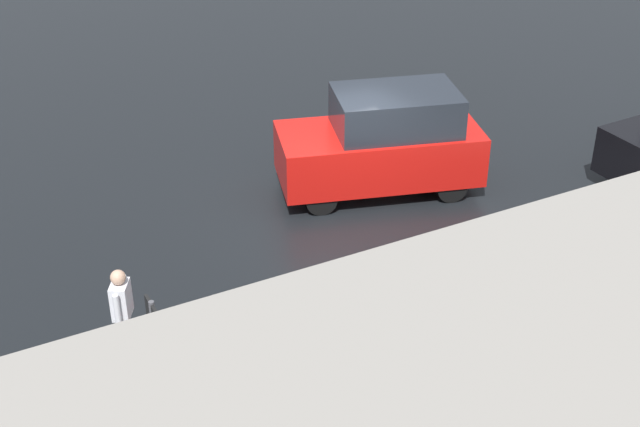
% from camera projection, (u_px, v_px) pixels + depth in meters
% --- Properties ---
extents(ground_plane, '(60.00, 60.00, 0.00)m').
position_uv_depth(ground_plane, '(349.00, 223.00, 16.63)').
color(ground_plane, black).
extents(kerb_strip, '(24.00, 3.20, 0.04)m').
position_uv_depth(kerb_strip, '(485.00, 350.00, 13.41)').
color(kerb_strip, slate).
rests_on(kerb_strip, ground).
extents(moving_hatchback, '(4.22, 2.75, 2.06)m').
position_uv_depth(moving_hatchback, '(383.00, 142.00, 17.27)').
color(moving_hatchback, red).
rests_on(moving_hatchback, ground).
extents(fire_hydrant, '(0.42, 0.31, 0.80)m').
position_uv_depth(fire_hydrant, '(179.00, 341.00, 12.98)').
color(fire_hydrant, red).
rests_on(fire_hydrant, ground).
extents(pedestrian, '(0.39, 0.51, 1.62)m').
position_uv_depth(pedestrian, '(122.00, 309.00, 12.72)').
color(pedestrian, silver).
rests_on(pedestrian, ground).
extents(metal_railing, '(9.28, 0.04, 1.05)m').
position_uv_depth(metal_railing, '(560.00, 377.00, 11.79)').
color(metal_railing, '#B7BABF').
rests_on(metal_railing, ground).
extents(sign_post, '(0.07, 0.44, 2.40)m').
position_uv_depth(sign_post, '(158.00, 356.00, 10.86)').
color(sign_post, '#4C4C51').
rests_on(sign_post, ground).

